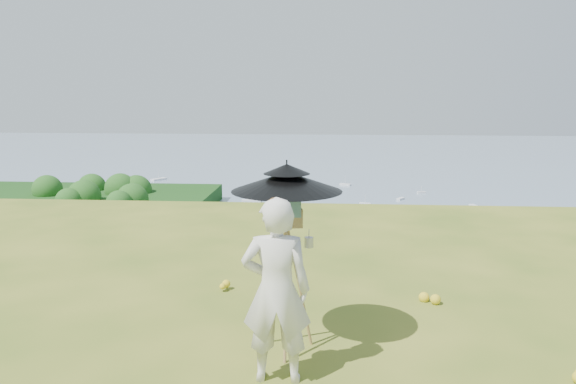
# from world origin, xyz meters

# --- Properties ---
(ground) EXTENTS (14.00, 14.00, 0.00)m
(ground) POSITION_xyz_m (0.00, 0.00, 0.00)
(ground) COLOR #4B641C
(ground) RESTS_ON ground
(shoreline_tier) EXTENTS (170.00, 28.00, 8.00)m
(shoreline_tier) POSITION_xyz_m (0.00, 75.00, -36.00)
(shoreline_tier) COLOR gray
(shoreline_tier) RESTS_ON bay_water
(bay_water) EXTENTS (700.00, 700.00, 0.00)m
(bay_water) POSITION_xyz_m (0.00, 240.00, -34.00)
(bay_water) COLOR #6F8F9F
(bay_water) RESTS_ON ground
(peninsula) EXTENTS (90.00, 60.00, 12.00)m
(peninsula) POSITION_xyz_m (-75.00, 155.00, -29.00)
(peninsula) COLOR #0F360E
(peninsula) RESTS_ON bay_water
(slope_trees) EXTENTS (110.00, 50.00, 6.00)m
(slope_trees) POSITION_xyz_m (0.00, 35.00, -15.00)
(slope_trees) COLOR #234916
(slope_trees) RESTS_ON forest_slope
(harbor_town) EXTENTS (110.00, 22.00, 5.00)m
(harbor_town) POSITION_xyz_m (0.00, 75.00, -29.50)
(harbor_town) COLOR silver
(harbor_town) RESTS_ON shoreline_tier
(moored_boats) EXTENTS (140.00, 140.00, 0.70)m
(moored_boats) POSITION_xyz_m (-12.50, 161.00, -33.65)
(moored_boats) COLOR silver
(moored_boats) RESTS_ON bay_water
(wildflowers) EXTENTS (10.00, 10.50, 0.12)m
(wildflowers) POSITION_xyz_m (0.00, 0.25, 0.06)
(wildflowers) COLOR yellow
(wildflowers) RESTS_ON ground
(painter) EXTENTS (0.65, 0.45, 1.73)m
(painter) POSITION_xyz_m (0.84, -1.27, 0.87)
(painter) COLOR white
(painter) RESTS_ON ground
(field_easel) EXTENTS (0.73, 0.73, 1.62)m
(field_easel) POSITION_xyz_m (0.89, -0.66, 0.81)
(field_easel) COLOR olive
(field_easel) RESTS_ON ground
(sun_umbrella) EXTENTS (1.33, 1.33, 0.65)m
(sun_umbrella) POSITION_xyz_m (0.89, -0.63, 1.66)
(sun_umbrella) COLOR black
(sun_umbrella) RESTS_ON field_easel
(painter_cap) EXTENTS (0.21, 0.24, 0.10)m
(painter_cap) POSITION_xyz_m (0.84, -1.27, 1.68)
(painter_cap) COLOR #BC676B
(painter_cap) RESTS_ON painter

